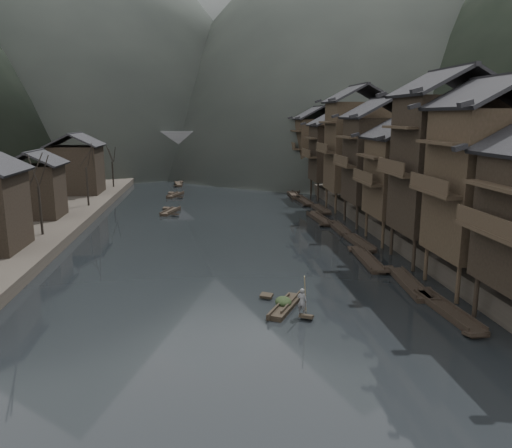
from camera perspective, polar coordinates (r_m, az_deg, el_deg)
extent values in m
plane|color=black|center=(34.86, -2.26, -7.87)|extent=(300.00, 300.00, 0.00)
cube|color=#2D2823|center=(82.27, 21.01, 3.68)|extent=(40.00, 200.00, 1.80)
cylinder|color=black|center=(33.28, 23.84, -7.56)|extent=(0.30, 0.30, 2.90)
cube|color=#2C2318|center=(29.63, 25.33, -0.81)|extent=(1.20, 5.70, 0.25)
cylinder|color=#2C2318|center=(35.09, 22.08, -6.41)|extent=(0.30, 0.30, 2.90)
cylinder|color=#2C2318|center=(39.19, 18.85, -4.25)|extent=(0.30, 0.30, 2.90)
cylinder|color=#2C2318|center=(36.44, 25.93, -6.08)|extent=(0.30, 0.30, 2.90)
cylinder|color=#2C2318|center=(40.40, 22.41, -4.04)|extent=(0.30, 0.30, 2.90)
cube|color=#2C2318|center=(37.33, 25.37, 4.19)|extent=(7.00, 6.00, 9.82)
cube|color=#2C2318|center=(35.50, 19.75, 3.49)|extent=(1.20, 5.70, 0.25)
cylinder|color=black|center=(41.11, 17.60, -3.41)|extent=(0.30, 0.30, 2.90)
cylinder|color=black|center=(45.41, 15.23, -1.81)|extent=(0.30, 0.30, 2.90)
cylinder|color=black|center=(42.27, 21.03, -3.23)|extent=(0.30, 0.30, 2.90)
cylinder|color=black|center=(46.46, 18.40, -1.69)|extent=(0.30, 0.30, 2.90)
cube|color=black|center=(43.38, 20.71, 6.26)|extent=(7.00, 6.00, 10.91)
cube|color=#2C2318|center=(41.81, 15.72, 5.64)|extent=(1.20, 5.70, 0.25)
cylinder|color=#2C2318|center=(47.41, 14.30, -1.17)|extent=(0.30, 0.30, 2.90)
cylinder|color=#2C2318|center=(51.83, 12.50, 0.05)|extent=(0.30, 0.30, 2.90)
cylinder|color=#2C2318|center=(48.41, 17.36, -1.08)|extent=(0.30, 0.30, 2.90)
cylinder|color=#2C2318|center=(52.75, 15.34, 0.11)|extent=(0.30, 0.30, 2.90)
cube|color=#2C2318|center=(49.89, 17.02, 5.10)|extent=(7.00, 6.00, 7.29)
cube|color=#2C2318|center=(48.54, 12.62, 4.72)|extent=(1.20, 5.70, 0.25)
cylinder|color=black|center=(54.81, 11.47, 0.75)|extent=(0.30, 0.30, 2.90)
cylinder|color=black|center=(59.32, 10.12, 1.67)|extent=(0.30, 0.30, 2.90)
cylinder|color=black|center=(55.68, 14.18, 0.80)|extent=(0.30, 0.30, 2.90)
cylinder|color=black|center=(60.13, 12.64, 1.70)|extent=(0.30, 0.30, 2.90)
cube|color=black|center=(57.22, 14.00, 7.06)|extent=(7.00, 6.00, 9.15)
cube|color=#2C2318|center=(56.05, 10.10, 6.66)|extent=(1.20, 5.70, 0.25)
cylinder|color=#2C2318|center=(63.31, 9.09, 2.37)|extent=(0.30, 0.30, 2.90)
cylinder|color=#2C2318|center=(67.89, 8.06, 3.06)|extent=(0.30, 0.30, 2.90)
cylinder|color=#2C2318|center=(64.06, 11.47, 2.39)|extent=(0.30, 0.30, 2.90)
cylinder|color=#2C2318|center=(68.60, 10.30, 3.08)|extent=(0.30, 0.30, 2.90)
cube|color=#2C2318|center=(65.68, 11.40, 8.63)|extent=(7.00, 6.00, 11.05)
cube|color=#2C2318|center=(64.65, 7.96, 8.21)|extent=(1.20, 5.70, 0.25)
cylinder|color=black|center=(72.89, 7.10, 3.71)|extent=(0.30, 0.30, 2.90)
cylinder|color=black|center=(77.53, 6.32, 4.24)|extent=(0.30, 0.30, 2.90)
cylinder|color=black|center=(73.55, 9.19, 3.73)|extent=(0.30, 0.30, 2.90)
cylinder|color=black|center=(78.15, 8.29, 4.25)|extent=(0.30, 0.30, 2.90)
cube|color=black|center=(75.37, 9.12, 7.99)|extent=(7.00, 6.00, 8.01)
cube|color=#2C2318|center=(74.48, 6.11, 7.72)|extent=(1.20, 5.70, 0.25)
cylinder|color=#2C2318|center=(84.52, 5.30, 4.92)|extent=(0.30, 0.30, 2.90)
cylinder|color=#2C2318|center=(89.20, 4.71, 5.31)|extent=(0.30, 0.30, 2.90)
cylinder|color=#2C2318|center=(85.09, 7.13, 4.93)|extent=(0.30, 0.30, 2.90)
cylinder|color=#2C2318|center=(89.74, 6.45, 5.32)|extent=(0.30, 0.30, 2.90)
cube|color=#2C2318|center=(86.98, 7.10, 8.88)|extent=(7.00, 6.00, 8.86)
cube|color=#2C2318|center=(86.21, 4.47, 8.61)|extent=(1.20, 5.70, 0.25)
cube|color=black|center=(60.16, -23.74, 3.67)|extent=(5.00, 5.00, 5.80)
cube|color=black|center=(77.30, -19.75, 6.04)|extent=(6.50, 6.50, 6.80)
cylinder|color=black|center=(51.06, -22.85, 1.73)|extent=(0.24, 0.24, 4.63)
cylinder|color=black|center=(66.10, -18.95, 4.30)|extent=(0.24, 0.24, 4.84)
cylinder|color=black|center=(82.70, -16.31, 5.65)|extent=(0.24, 0.24, 4.00)
cube|color=black|center=(33.50, 21.04, -9.29)|extent=(1.48, 7.14, 0.30)
cube|color=black|center=(33.44, 21.07, -9.01)|extent=(1.53, 7.00, 0.10)
cube|color=black|center=(36.39, 18.93, -7.19)|extent=(0.98, 0.92, 0.35)
cube|color=black|center=(30.61, 23.62, -11.29)|extent=(0.98, 0.92, 0.35)
cube|color=black|center=(37.82, 17.02, -6.55)|extent=(1.63, 7.10, 0.30)
cube|color=black|center=(37.76, 17.04, -6.29)|extent=(1.68, 6.96, 0.10)
cube|color=black|center=(40.65, 14.88, -4.90)|extent=(1.00, 0.93, 0.35)
cube|color=black|center=(34.99, 19.55, -8.01)|extent=(1.00, 0.93, 0.35)
cube|color=black|center=(43.00, 12.56, -4.03)|extent=(1.46, 7.04, 0.30)
cube|color=black|center=(42.95, 12.57, -3.80)|extent=(1.51, 6.91, 0.10)
cube|color=black|center=(45.99, 11.07, -2.72)|extent=(0.98, 0.91, 0.35)
cube|color=black|center=(39.99, 14.30, -5.15)|extent=(0.98, 0.91, 0.35)
cube|color=black|center=(48.33, 11.73, -2.19)|extent=(1.42, 6.15, 0.30)
cube|color=black|center=(48.29, 11.74, -1.99)|extent=(1.47, 6.03, 0.10)
cube|color=black|center=(51.05, 10.93, -1.23)|extent=(0.97, 0.80, 0.33)
cube|color=black|center=(45.56, 12.64, -2.93)|extent=(0.97, 0.80, 0.33)
cube|color=black|center=(54.43, 9.43, -0.49)|extent=(1.16, 6.04, 0.30)
cube|color=black|center=(54.39, 9.44, -0.30)|extent=(1.22, 5.92, 0.10)
cube|color=black|center=(57.12, 8.66, 0.28)|extent=(0.94, 0.75, 0.33)
cube|color=black|center=(51.69, 10.30, -1.04)|extent=(0.94, 0.75, 0.33)
cube|color=black|center=(59.08, 7.23, 0.59)|extent=(1.63, 7.34, 0.30)
cube|color=black|center=(59.04, 7.23, 0.76)|extent=(1.68, 7.20, 0.10)
cube|color=black|center=(62.44, 6.75, 1.36)|extent=(1.00, 0.96, 0.36)
cube|color=black|center=(55.68, 7.77, 0.00)|extent=(1.00, 0.96, 0.36)
cube|color=black|center=(64.99, 7.42, 1.64)|extent=(1.41, 5.87, 0.30)
cube|color=black|center=(64.95, 7.43, 1.80)|extent=(1.46, 5.75, 0.10)
cube|color=black|center=(67.67, 7.02, 2.19)|extent=(0.97, 0.77, 0.32)
cube|color=black|center=(62.26, 7.87, 1.30)|extent=(0.97, 0.77, 0.32)
cube|color=black|center=(71.42, 5.42, 2.64)|extent=(1.55, 7.43, 0.30)
cube|color=black|center=(71.39, 5.42, 2.79)|extent=(1.60, 7.29, 0.10)
cube|color=black|center=(74.86, 5.06, 3.20)|extent=(0.99, 0.96, 0.36)
cube|color=black|center=(67.94, 5.81, 2.26)|extent=(0.99, 0.96, 0.36)
cube|color=black|center=(76.09, 4.33, 3.25)|extent=(1.32, 6.01, 0.30)
cube|color=black|center=(76.06, 4.33, 3.39)|extent=(1.37, 5.89, 0.10)
cube|color=black|center=(78.84, 3.89, 3.68)|extent=(0.96, 0.77, 0.33)
cube|color=black|center=(73.31, 4.80, 3.01)|extent=(0.96, 0.77, 0.33)
cube|color=black|center=(82.55, 4.11, 3.96)|extent=(1.41, 7.34, 0.30)
cube|color=black|center=(82.52, 4.11, 4.09)|extent=(1.46, 7.20, 0.10)
cube|color=black|center=(85.97, 3.81, 4.39)|extent=(0.97, 0.93, 0.36)
cube|color=black|center=(79.09, 4.44, 3.70)|extent=(0.97, 0.93, 0.36)
cube|color=black|center=(88.81, 3.00, 4.56)|extent=(1.33, 6.27, 0.30)
cube|color=black|center=(88.79, 3.01, 4.68)|extent=(1.38, 6.14, 0.10)
cube|color=black|center=(91.74, 2.79, 4.90)|extent=(0.96, 0.80, 0.33)
cube|color=black|center=(85.85, 3.24, 4.39)|extent=(0.96, 0.80, 0.33)
cube|color=black|center=(64.00, -9.73, 1.40)|extent=(2.41, 4.85, 0.30)
cube|color=black|center=(63.96, -9.74, 1.56)|extent=(2.43, 4.77, 0.10)
cube|color=black|center=(66.16, -10.22, 1.86)|extent=(0.99, 0.83, 0.30)
cube|color=black|center=(61.79, -9.23, 1.17)|extent=(0.99, 0.83, 0.30)
cube|color=black|center=(77.29, -9.20, 3.27)|extent=(2.56, 4.69, 0.30)
cube|color=black|center=(77.27, -9.21, 3.40)|extent=(2.58, 4.62, 0.10)
cube|color=black|center=(79.38, -9.68, 3.59)|extent=(1.00, 0.84, 0.29)
cube|color=black|center=(75.18, -8.70, 3.15)|extent=(1.00, 0.84, 0.29)
cube|color=black|center=(89.89, -8.86, 4.52)|extent=(1.63, 5.49, 0.30)
cube|color=black|center=(89.87, -8.86, 4.64)|extent=(1.67, 5.39, 0.10)
cube|color=black|center=(92.41, -8.59, 4.83)|extent=(0.92, 0.77, 0.31)
cube|color=black|center=(87.34, -9.15, 4.38)|extent=(0.92, 0.77, 0.31)
cube|color=black|center=(102.99, -4.54, 5.60)|extent=(3.30, 4.60, 0.30)
cube|color=black|center=(102.97, -4.54, 5.70)|extent=(3.30, 4.55, 0.10)
cube|color=black|center=(104.95, -3.92, 5.81)|extent=(1.04, 0.95, 0.29)
cube|color=black|center=(101.00, -5.19, 5.54)|extent=(1.04, 0.95, 0.29)
cube|color=#4C4C4F|center=(104.81, -4.77, 9.58)|extent=(40.00, 6.00, 1.60)
cube|color=#4C4C4F|center=(102.06, -4.76, 10.24)|extent=(40.00, 0.50, 1.00)
cube|color=#4C4C4F|center=(107.45, -4.81, 10.33)|extent=(40.00, 0.50, 1.00)
cube|color=#4C4C4F|center=(105.74, -12.40, 7.19)|extent=(3.20, 6.00, 6.40)
cube|color=#4C4C4F|center=(105.08, -7.21, 7.34)|extent=(3.20, 6.00, 6.40)
cube|color=#4C4C4F|center=(105.24, -2.26, 7.44)|extent=(3.20, 6.00, 6.40)
cube|color=#4C4C4F|center=(106.25, 2.90, 7.48)|extent=(3.20, 6.00, 6.40)
cube|color=black|center=(32.14, 3.37, -9.38)|extent=(2.88, 4.34, 0.30)
cube|color=black|center=(32.08, 3.37, -9.08)|extent=(2.88, 4.28, 0.10)
cube|color=black|center=(33.69, 1.21, -8.07)|extent=(0.98, 0.87, 0.29)
cube|color=black|center=(30.55, 5.77, -10.32)|extent=(0.98, 0.87, 0.29)
ellipsoid|color=black|center=(32.09, 3.15, -8.27)|extent=(1.05, 1.38, 0.63)
imported|color=#5A5A5C|center=(30.51, 5.29, -8.38)|extent=(0.72, 0.65, 1.66)
cylinder|color=#8C7A51|center=(29.77, 5.76, -3.91)|extent=(0.62, 1.94, 3.28)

